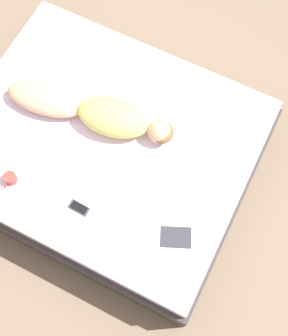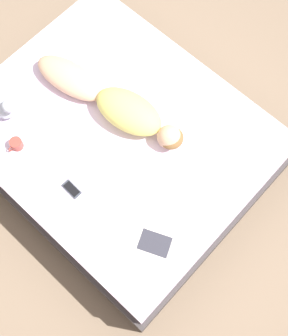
# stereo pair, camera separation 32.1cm
# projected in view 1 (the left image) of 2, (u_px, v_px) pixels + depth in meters

# --- Properties ---
(ground_plane) EXTENTS (12.00, 12.00, 0.00)m
(ground_plane) POSITION_uv_depth(u_px,v_px,m) (110.00, 164.00, 3.81)
(ground_plane) COLOR #7A6651
(bed) EXTENTS (1.76, 2.13, 0.50)m
(bed) POSITION_uv_depth(u_px,v_px,m) (108.00, 152.00, 3.58)
(bed) COLOR #383333
(bed) RESTS_ON ground_plane
(person) EXTENTS (0.43, 1.28, 0.20)m
(person) POSITION_uv_depth(u_px,v_px,m) (95.00, 113.00, 3.32)
(person) COLOR tan
(person) RESTS_ON bed
(open_magazine) EXTENTS (0.53, 0.45, 0.01)m
(open_magazine) POSITION_uv_depth(u_px,v_px,m) (176.00, 222.00, 3.13)
(open_magazine) COLOR silver
(open_magazine) RESTS_ON bed
(coffee_mug) EXTENTS (0.12, 0.09, 0.08)m
(coffee_mug) POSITION_uv_depth(u_px,v_px,m) (10.00, 178.00, 3.20)
(coffee_mug) COLOR #993D33
(coffee_mug) RESTS_ON bed
(cell_phone) EXTENTS (0.07, 0.14, 0.01)m
(cell_phone) POSITION_uv_depth(u_px,v_px,m) (79.00, 208.00, 3.16)
(cell_phone) COLOR #333842
(cell_phone) RESTS_ON bed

